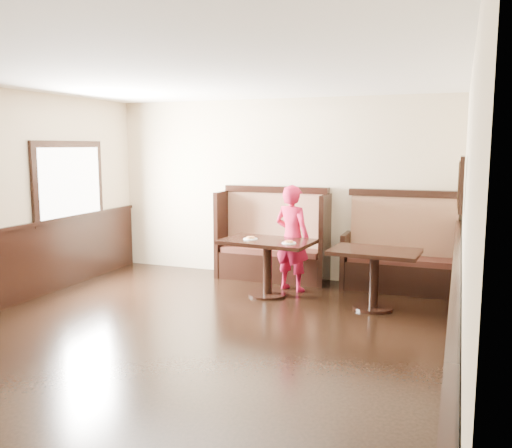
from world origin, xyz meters
The scene contains 9 objects.
ground centered at (0.00, 0.00, 0.00)m, with size 7.00×7.00×0.00m, color black.
room_shell centered at (-0.30, 0.28, 0.67)m, with size 7.00×7.00×7.00m.
booth_main centered at (0.00, 3.30, 0.53)m, with size 1.75×0.72×1.45m.
booth_neighbor centered at (1.95, 3.29, 0.48)m, with size 1.65×0.72×1.45m.
table_main centered at (0.25, 2.33, 0.60)m, with size 1.31×0.89×0.79m.
table_neighbor centered at (1.73, 2.24, 0.57)m, with size 1.15×0.79×0.77m.
child centered at (0.48, 2.74, 0.76)m, with size 0.56×0.37×1.53m, color #AA1233.
pizza_plate_left centered at (0.01, 2.30, 0.80)m, with size 0.20×0.20×0.04m.
pizza_plate_right centered at (0.60, 2.18, 0.80)m, with size 0.20×0.20×0.04m.
Camera 1 is at (2.70, -4.60, 2.08)m, focal length 38.00 mm.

